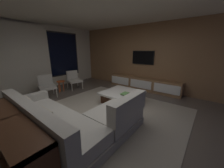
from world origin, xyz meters
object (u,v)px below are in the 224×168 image
(media_console, at_px, (144,84))
(mounted_tv, at_px, (143,58))
(accent_chair_by_curtain, at_px, (47,85))
(sectional_couch, at_px, (70,121))
(coffee_table, at_px, (122,97))
(book_stack_on_coffee_table, at_px, (125,94))
(accent_chair_near_window, at_px, (74,79))
(side_stool, at_px, (61,83))
(console_table_behind_couch, at_px, (11,137))

(media_console, xyz_separation_m, mounted_tv, (0.18, 0.20, 1.10))
(accent_chair_by_curtain, height_order, media_console, accent_chair_by_curtain)
(sectional_couch, distance_m, coffee_table, 2.00)
(sectional_couch, height_order, accent_chair_by_curtain, sectional_couch)
(book_stack_on_coffee_table, height_order, media_console, media_console)
(sectional_couch, distance_m, mounted_tv, 4.03)
(sectional_couch, xyz_separation_m, mounted_tv, (3.88, 0.29, 1.06))
(sectional_couch, distance_m, accent_chair_near_window, 3.26)
(side_stool, xyz_separation_m, media_console, (2.37, -2.51, -0.12))
(console_table_behind_couch, bearing_deg, mounted_tv, 1.92)
(console_table_behind_couch, bearing_deg, accent_chair_near_window, 40.87)
(media_console, height_order, mounted_tv, mounted_tv)
(coffee_table, distance_m, accent_chair_near_window, 2.56)
(accent_chair_near_window, distance_m, accent_chair_by_curtain, 1.20)
(sectional_couch, height_order, media_console, sectional_couch)
(book_stack_on_coffee_table, relative_size, side_stool, 0.62)
(accent_chair_near_window, xyz_separation_m, side_stool, (-0.63, -0.01, -0.06))
(book_stack_on_coffee_table, bearing_deg, console_table_behind_couch, 174.73)
(media_console, height_order, console_table_behind_couch, console_table_behind_couch)
(book_stack_on_coffee_table, height_order, accent_chair_near_window, accent_chair_near_window)
(coffee_table, bearing_deg, sectional_couch, -178.13)
(media_console, bearing_deg, side_stool, 133.38)
(coffee_table, xyz_separation_m, accent_chair_near_window, (-0.05, 2.55, 0.25))
(coffee_table, height_order, book_stack_on_coffee_table, book_stack_on_coffee_table)
(sectional_couch, relative_size, accent_chair_by_curtain, 3.21)
(coffee_table, bearing_deg, mounted_tv, 6.90)
(accent_chair_near_window, distance_m, media_console, 3.07)
(coffee_table, xyz_separation_m, side_stool, (-0.68, 2.54, 0.19))
(coffee_table, height_order, mounted_tv, mounted_tv)
(mounted_tv, relative_size, console_table_behind_couch, 0.46)
(side_stool, bearing_deg, accent_chair_by_curtain, -176.42)
(book_stack_on_coffee_table, distance_m, console_table_behind_couch, 2.78)
(accent_chair_by_curtain, bearing_deg, side_stool, 3.58)
(accent_chair_by_curtain, xyz_separation_m, console_table_behind_couch, (-1.67, -2.44, -0.02))
(sectional_couch, height_order, side_stool, sectional_couch)
(media_console, bearing_deg, mounted_tv, 47.55)
(accent_chair_by_curtain, xyz_separation_m, side_stool, (0.57, 0.04, -0.06))
(coffee_table, xyz_separation_m, mounted_tv, (1.88, 0.23, 1.16))
(side_stool, bearing_deg, book_stack_on_coffee_table, -78.91)
(accent_chair_near_window, xyz_separation_m, media_console, (1.74, -2.52, -0.18))
(mounted_tv, height_order, console_table_behind_couch, mounted_tv)
(console_table_behind_couch, bearing_deg, book_stack_on_coffee_table, -5.27)
(sectional_couch, xyz_separation_m, accent_chair_by_curtain, (0.75, 2.57, 0.14))
(coffee_table, relative_size, side_stool, 2.52)
(accent_chair_by_curtain, bearing_deg, media_console, -40.08)
(media_console, bearing_deg, sectional_couch, -178.53)
(accent_chair_near_window, relative_size, console_table_behind_couch, 0.37)
(coffee_table, bearing_deg, console_table_behind_couch, 178.69)
(sectional_couch, bearing_deg, accent_chair_by_curtain, 73.62)
(coffee_table, xyz_separation_m, book_stack_on_coffee_table, (-0.14, -0.19, 0.19))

